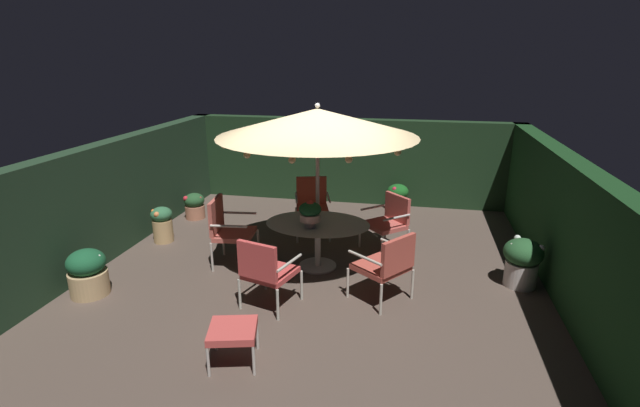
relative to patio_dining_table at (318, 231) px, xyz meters
name	(u,v)px	position (x,y,z in m)	size (l,w,h in m)	color
ground_plane	(314,276)	(0.01, -0.30, -0.60)	(7.12, 7.85, 0.02)	#4F4037
hedge_backdrop_rear	(350,161)	(0.01, 3.47, 0.32)	(7.12, 0.30, 1.82)	black
hedge_backdrop_left	(101,203)	(-3.40, -0.30, 0.32)	(0.30, 7.85, 1.82)	#1D3320
hedge_backdrop_right	(573,235)	(3.42, -0.30, 0.32)	(0.30, 7.85, 1.82)	#143517
patio_dining_table	(318,231)	(0.00, 0.00, 0.00)	(1.57, 1.18, 0.72)	#B9AFA8
patio_umbrella	(317,123)	(0.00, 0.00, 1.63)	(2.86, 2.86, 2.49)	#B5B1AB
centerpiece_planter	(310,212)	(-0.07, -0.21, 0.37)	(0.33, 0.33, 0.41)	beige
patio_chair_north	(266,269)	(-0.39, -1.32, -0.04)	(0.75, 0.76, 0.96)	#B3B1A3
patio_chair_northeast	(387,263)	(1.09, -0.84, -0.04)	(0.89, 0.89, 0.95)	#BBB3A4
patio_chair_east	(389,219)	(1.02, 0.92, -0.06)	(0.85, 0.85, 0.92)	#BAB3AC
patio_chair_southeast	(312,203)	(-0.38, 1.33, 0.00)	(0.74, 0.76, 1.03)	#B3ADA6
patio_chair_south	(227,227)	(-1.38, -0.15, 0.02)	(0.67, 0.70, 1.06)	#BBB2A7
ottoman_footrest	(233,332)	(-0.39, -2.46, -0.22)	(0.59, 0.58, 0.42)	#BAB3AA
potted_plant_back_center	(88,272)	(-2.87, -1.46, -0.26)	(0.51, 0.51, 0.65)	tan
potted_plant_back_left	(162,223)	(-2.85, 0.47, -0.25)	(0.36, 0.38, 0.63)	tan
potted_plant_back_right	(522,260)	(2.93, -0.02, -0.20)	(0.54, 0.54, 0.69)	beige
potted_plant_front_corner	(398,196)	(1.08, 3.06, -0.29)	(0.44, 0.44, 0.55)	olive
potted_plant_left_near	(195,205)	(-2.86, 1.71, -0.32)	(0.40, 0.40, 0.51)	#AE6C51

